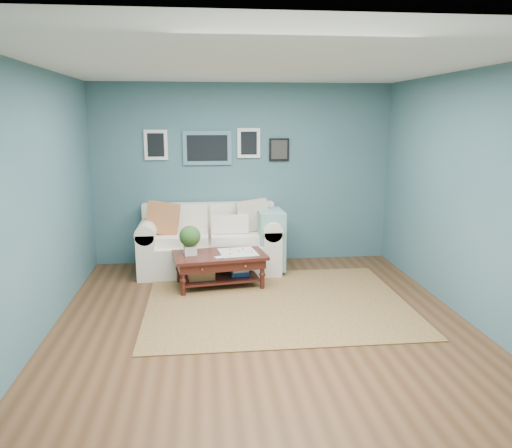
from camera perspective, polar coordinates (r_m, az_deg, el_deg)
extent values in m
plane|color=brown|center=(5.53, 0.79, -11.31)|extent=(5.00, 5.00, 0.00)
plane|color=white|center=(5.10, 0.88, 17.78)|extent=(5.00, 5.00, 0.00)
cube|color=#3B5D69|center=(7.61, -1.46, 5.70)|extent=(4.50, 0.02, 2.70)
cube|color=#3B5D69|center=(2.74, 7.22, -5.92)|extent=(4.50, 0.02, 2.70)
cube|color=#3B5D69|center=(5.36, -23.81, 1.99)|extent=(0.02, 5.00, 2.70)
cube|color=#3B5D69|center=(5.86, 23.29, 2.81)|extent=(0.02, 5.00, 2.70)
cube|color=slate|center=(7.52, -5.59, 8.64)|extent=(0.72, 0.03, 0.50)
cube|color=black|center=(7.51, -5.59, 8.63)|extent=(0.60, 0.01, 0.38)
cube|color=white|center=(7.55, -11.37, 8.85)|extent=(0.34, 0.03, 0.44)
cube|color=white|center=(7.55, -0.83, 9.24)|extent=(0.34, 0.03, 0.44)
cube|color=black|center=(7.61, 2.66, 8.50)|extent=(0.30, 0.03, 0.34)
cube|color=brown|center=(6.09, 2.40, -8.97)|extent=(3.10, 2.48, 0.01)
cube|color=white|center=(7.30, -5.30, -3.67)|extent=(1.49, 0.92, 0.44)
cube|color=white|center=(7.53, -5.42, 0.52)|extent=(1.95, 0.23, 0.50)
cube|color=white|center=(7.31, -12.15, -3.01)|extent=(0.25, 0.92, 0.65)
cube|color=white|center=(7.33, 1.50, -2.70)|extent=(0.25, 0.92, 0.65)
cylinder|color=white|center=(7.24, -12.27, -0.53)|extent=(0.27, 0.92, 0.27)
cylinder|color=white|center=(7.25, 1.51, -0.22)|extent=(0.27, 0.92, 0.27)
cube|color=white|center=(7.17, -8.52, -1.66)|extent=(0.75, 0.59, 0.14)
cube|color=white|center=(7.18, -2.16, -1.51)|extent=(0.75, 0.59, 0.14)
cube|color=white|center=(7.40, -8.49, 0.81)|extent=(0.75, 0.13, 0.38)
cube|color=white|center=(7.41, -2.33, 0.95)|extent=(0.75, 0.13, 0.38)
cube|color=#BF4C36|center=(7.13, -10.61, 0.65)|extent=(0.51, 0.18, 0.50)
cube|color=beige|center=(7.22, -0.40, 0.99)|extent=(0.49, 0.19, 0.48)
cube|color=silver|center=(7.09, -2.99, -0.01)|extent=(0.52, 0.13, 0.25)
cube|color=#719E97|center=(7.17, 1.64, -1.74)|extent=(0.36, 0.58, 0.84)
cube|color=#371010|center=(6.58, -4.20, -3.57)|extent=(1.27, 0.85, 0.04)
cube|color=#371010|center=(6.60, -4.19, -4.23)|extent=(1.18, 0.76, 0.12)
cube|color=#371010|center=(6.67, -4.16, -6.16)|extent=(1.07, 0.65, 0.02)
sphere|color=gold|center=(6.26, -6.18, -5.18)|extent=(0.03, 0.03, 0.03)
sphere|color=gold|center=(6.35, -1.22, -4.84)|extent=(0.03, 0.03, 0.03)
cylinder|color=#371010|center=(6.32, -8.35, -6.42)|extent=(0.06, 0.06, 0.40)
cylinder|color=#371010|center=(6.50, 0.73, -5.78)|extent=(0.06, 0.06, 0.40)
cylinder|color=#371010|center=(6.83, -8.83, -5.03)|extent=(0.06, 0.06, 0.40)
cylinder|color=#371010|center=(6.99, -0.40, -4.48)|extent=(0.06, 0.06, 0.40)
cube|color=silver|center=(6.55, -7.52, -2.98)|extent=(0.18, 0.18, 0.12)
sphere|color=#2D4F1F|center=(6.50, -7.57, -1.39)|extent=(0.28, 0.28, 0.28)
cube|color=silver|center=(6.61, -2.09, -3.23)|extent=(0.54, 0.54, 0.01)
cube|color=#A77752|center=(6.60, -6.29, -5.39)|extent=(0.37, 0.28, 0.20)
cube|color=#23478A|center=(6.71, -1.86, -5.39)|extent=(0.26, 0.21, 0.11)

